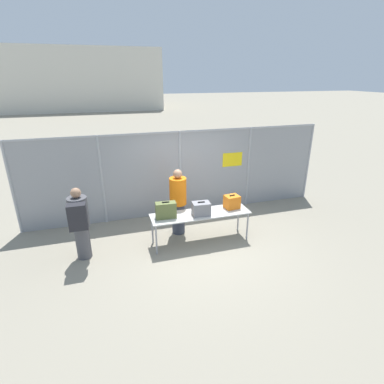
{
  "coord_description": "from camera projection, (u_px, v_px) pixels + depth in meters",
  "views": [
    {
      "loc": [
        -1.97,
        -5.82,
        3.74
      ],
      "look_at": [
        0.01,
        0.75,
        1.05
      ],
      "focal_mm": 28.0,
      "sensor_mm": 36.0,
      "label": 1
    }
  ],
  "objects": [
    {
      "name": "ground_plane",
      "position": [
        201.0,
        244.0,
        7.08
      ],
      "size": [
        120.0,
        120.0,
        0.0
      ],
      "primitive_type": "plane",
      "color": "gray"
    },
    {
      "name": "fence_section",
      "position": [
        180.0,
        172.0,
        8.3
      ],
      "size": [
        8.43,
        0.07,
        2.37
      ],
      "color": "#9EA0A5",
      "rests_on": "ground_plane"
    },
    {
      "name": "inspection_table",
      "position": [
        200.0,
        215.0,
        6.98
      ],
      "size": [
        2.33,
        0.63,
        0.74
      ],
      "color": "#B2B2AD",
      "rests_on": "ground_plane"
    },
    {
      "name": "suitcase_olive",
      "position": [
        166.0,
        210.0,
        6.67
      ],
      "size": [
        0.47,
        0.23,
        0.39
      ],
      "color": "#566033",
      "rests_on": "inspection_table"
    },
    {
      "name": "suitcase_grey",
      "position": [
        201.0,
        209.0,
        6.83
      ],
      "size": [
        0.41,
        0.3,
        0.33
      ],
      "color": "slate",
      "rests_on": "inspection_table"
    },
    {
      "name": "suitcase_orange",
      "position": [
        232.0,
        202.0,
        7.19
      ],
      "size": [
        0.37,
        0.32,
        0.34
      ],
      "color": "orange",
      "rests_on": "inspection_table"
    },
    {
      "name": "traveler_hooded",
      "position": [
        80.0,
        222.0,
        6.23
      ],
      "size": [
        0.4,
        0.62,
        1.62
      ],
      "rotation": [
        0.0,
        0.0,
        0.19
      ],
      "color": "#4C4C51",
      "rests_on": "ground_plane"
    },
    {
      "name": "security_worker_near",
      "position": [
        178.0,
        201.0,
        7.32
      ],
      "size": [
        0.41,
        0.41,
        1.67
      ],
      "rotation": [
        0.0,
        0.0,
        2.98
      ],
      "color": "#383D4C",
      "rests_on": "ground_plane"
    },
    {
      "name": "utility_trailer",
      "position": [
        190.0,
        174.0,
        10.82
      ],
      "size": [
        4.58,
        2.06,
        0.67
      ],
      "color": "silver",
      "rests_on": "ground_plane"
    },
    {
      "name": "distant_hangar",
      "position": [
        84.0,
        79.0,
        35.73
      ],
      "size": [
        16.83,
        11.69,
        6.51
      ],
      "color": "beige",
      "rests_on": "ground_plane"
    }
  ]
}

